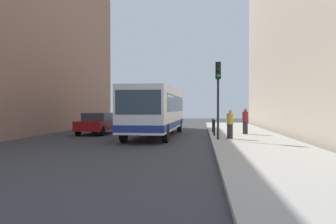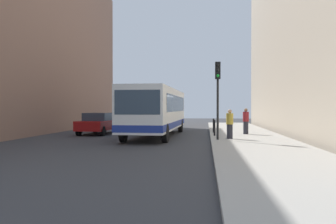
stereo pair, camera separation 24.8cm
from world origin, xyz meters
The scene contains 10 objects.
ground_plane centered at (0.00, 0.00, 0.00)m, with size 80.00×80.00×0.00m, color #38383A.
sidewalk centered at (5.40, 0.00, 0.07)m, with size 4.40×40.00×0.15m, color #ADA89E.
building_left centered at (-11.50, 4.00, 7.18)m, with size 7.00×32.00×14.36m, color #936B56.
bus centered at (-0.21, 2.55, 1.73)m, with size 2.84×11.09×3.00m.
car_beside_bus centered at (-4.50, 3.86, 0.78)m, with size 2.00×4.46×1.48m.
traffic_light centered at (3.55, -1.06, 3.01)m, with size 0.28×0.33×4.10m.
bollard_near centered at (3.45, 1.46, 0.62)m, with size 0.11×0.11×0.95m, color black.
bollard_mid centered at (3.45, 4.15, 0.62)m, with size 0.11×0.11×0.95m, color black.
pedestrian_near_signal centered at (4.22, -0.49, 0.94)m, with size 0.38×0.38×1.60m.
pedestrian_mid_sidewalk centered at (5.47, 2.95, 0.97)m, with size 0.38×0.38×1.65m.
Camera 1 is at (2.68, -19.24, 1.83)m, focal length 36.45 mm.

